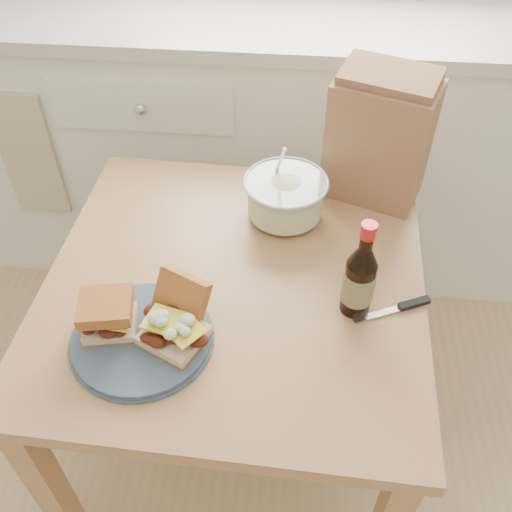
# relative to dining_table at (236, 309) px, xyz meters

# --- Properties ---
(cabinet_run) EXTENTS (2.50, 0.64, 0.94)m
(cabinet_run) POSITION_rel_dining_table_xyz_m (0.15, 0.92, -0.12)
(cabinet_run) COLOR white
(cabinet_run) RESTS_ON ground
(dining_table) EXTENTS (0.87, 0.87, 0.70)m
(dining_table) POSITION_rel_dining_table_xyz_m (0.00, 0.00, 0.00)
(dining_table) COLOR #B27F54
(dining_table) RESTS_ON ground
(plate) EXTENTS (0.28, 0.28, 0.02)m
(plate) POSITION_rel_dining_table_xyz_m (-0.16, -0.19, 0.11)
(plate) COLOR #3D4E63
(plate) RESTS_ON dining_table
(sandwich_left) EXTENTS (0.12, 0.11, 0.08)m
(sandwich_left) POSITION_rel_dining_table_xyz_m (-0.23, -0.17, 0.16)
(sandwich_left) COLOR #CEB691
(sandwich_left) RESTS_ON plate
(sandwich_right) EXTENTS (0.15, 0.20, 0.10)m
(sandwich_right) POSITION_rel_dining_table_xyz_m (-0.09, -0.16, 0.15)
(sandwich_right) COLOR #CEB691
(sandwich_right) RESTS_ON plate
(coleslaw_bowl) EXTENTS (0.21, 0.21, 0.20)m
(coleslaw_bowl) POSITION_rel_dining_table_xyz_m (0.10, 0.23, 0.16)
(coleslaw_bowl) COLOR #B2C0BC
(coleslaw_bowl) RESTS_ON dining_table
(beer_bottle) EXTENTS (0.07, 0.07, 0.24)m
(beer_bottle) POSITION_rel_dining_table_xyz_m (0.26, -0.06, 0.19)
(beer_bottle) COLOR black
(beer_bottle) RESTS_ON dining_table
(knife) EXTENTS (0.17, 0.09, 0.01)m
(knife) POSITION_rel_dining_table_xyz_m (0.37, -0.05, 0.11)
(knife) COLOR silver
(knife) RESTS_ON dining_table
(paper_bag) EXTENTS (0.27, 0.22, 0.31)m
(paper_bag) POSITION_rel_dining_table_xyz_m (0.32, 0.35, 0.26)
(paper_bag) COLOR #966948
(paper_bag) RESTS_ON dining_table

